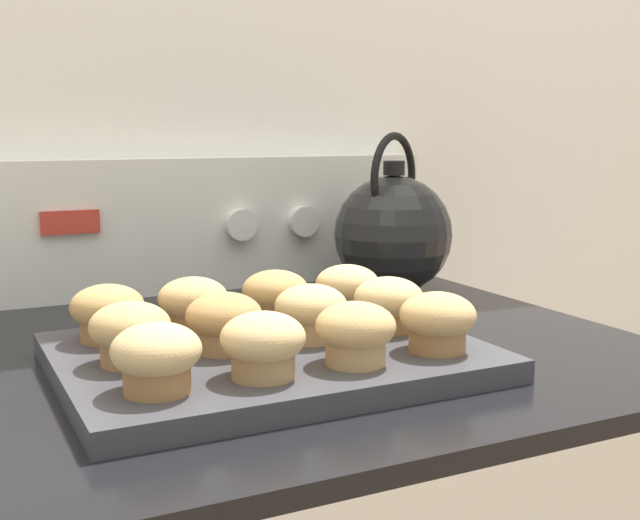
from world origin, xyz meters
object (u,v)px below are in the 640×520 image
(muffin_r2_c2, at_px, (276,295))
(tea_kettle, at_px, (394,232))
(muffin_r0_c2, at_px, (354,332))
(muffin_r1_c1, at_px, (224,321))
(muffin_r1_c2, at_px, (308,312))
(muffin_pan, at_px, (268,357))
(muffin_r1_c3, at_px, (389,303))
(muffin_r2_c1, at_px, (193,303))
(muffin_r0_c0, at_px, (156,357))
(muffin_r0_c3, at_px, (438,321))
(muffin_r2_c3, at_px, (347,288))
(muffin_r1_c0, at_px, (130,332))
(muffin_r2_c0, at_px, (107,312))
(muffin_r0_c1, at_px, (263,344))

(muffin_r2_c2, bearing_deg, tea_kettle, 33.59)
(muffin_r0_c2, height_order, muffin_r2_c2, same)
(muffin_r1_c1, bearing_deg, muffin_r1_c2, -0.15)
(muffin_pan, height_order, muffin_r1_c1, muffin_r1_c1)
(muffin_r1_c3, relative_size, muffin_r2_c1, 1.00)
(muffin_r0_c0, xyz_separation_m, muffin_r0_c3, (0.27, 0.00, 0.00))
(muffin_pan, bearing_deg, muffin_r2_c3, 32.91)
(muffin_r1_c0, relative_size, muffin_r2_c3, 1.00)
(muffin_pan, bearing_deg, tea_kettle, 40.68)
(muffin_r1_c1, distance_m, tea_kettle, 0.43)
(muffin_r1_c2, height_order, muffin_r2_c3, same)
(muffin_r0_c2, xyz_separation_m, muffin_r1_c1, (-0.09, 0.09, 0.00))
(muffin_r2_c3, bearing_deg, muffin_r1_c1, -154.25)
(muffin_r0_c3, distance_m, muffin_r2_c3, 0.18)
(muffin_pan, distance_m, muffin_r2_c2, 0.11)
(muffin_pan, xyz_separation_m, muffin_r1_c3, (0.14, 0.00, 0.04))
(muffin_r2_c0, bearing_deg, muffin_r0_c2, -45.19)
(muffin_r2_c0, height_order, muffin_r2_c3, same)
(muffin_pan, height_order, tea_kettle, tea_kettle)
(muffin_r0_c2, bearing_deg, muffin_r1_c1, 134.23)
(muffin_r0_c0, height_order, muffin_r1_c3, same)
(muffin_r2_c0, xyz_separation_m, muffin_r2_c2, (0.18, 0.00, 0.00))
(muffin_r1_c2, xyz_separation_m, muffin_r2_c1, (-0.09, 0.09, 0.00))
(muffin_r0_c0, xyz_separation_m, muffin_r1_c2, (0.18, 0.09, 0.00))
(muffin_r2_c2, relative_size, muffin_r2_c3, 1.00)
(muffin_r2_c3, bearing_deg, muffin_r0_c1, -134.83)
(muffin_pan, distance_m, tea_kettle, 0.41)
(muffin_r1_c3, height_order, muffin_r2_c1, same)
(muffin_pan, height_order, muffin_r0_c2, muffin_r0_c2)
(muffin_r0_c3, distance_m, muffin_r1_c3, 0.09)
(muffin_r0_c3, bearing_deg, muffin_r2_c3, 90.92)
(muffin_r1_c1, bearing_deg, muffin_r1_c0, -178.92)
(muffin_r1_c1, bearing_deg, muffin_r2_c2, 44.18)
(muffin_r0_c2, relative_size, muffin_r2_c0, 1.00)
(muffin_r1_c2, bearing_deg, muffin_r1_c3, -0.10)
(muffin_r0_c2, xyz_separation_m, muffin_r0_c3, (0.09, 0.00, 0.00))
(muffin_r0_c3, bearing_deg, muffin_r1_c3, 90.34)
(muffin_r1_c3, distance_m, muffin_r2_c1, 0.21)
(muffin_r0_c0, height_order, muffin_r1_c2, same)
(muffin_r1_c0, bearing_deg, muffin_r0_c3, -17.80)
(muffin_r2_c0, bearing_deg, muffin_r0_c0, -89.48)
(muffin_r1_c3, relative_size, tea_kettle, 0.32)
(muffin_r2_c2, bearing_deg, muffin_r2_c0, -179.82)
(muffin_r0_c3, relative_size, muffin_r1_c3, 1.00)
(muffin_r2_c0, relative_size, muffin_r2_c1, 1.00)
(muffin_r2_c1, bearing_deg, muffin_r0_c1, -88.70)
(muffin_r0_c1, relative_size, muffin_r1_c0, 1.00)
(muffin_r2_c2, bearing_deg, muffin_r0_c1, -116.45)
(muffin_r0_c2, relative_size, muffin_r1_c3, 1.00)
(muffin_r2_c1, bearing_deg, muffin_r2_c3, -1.04)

